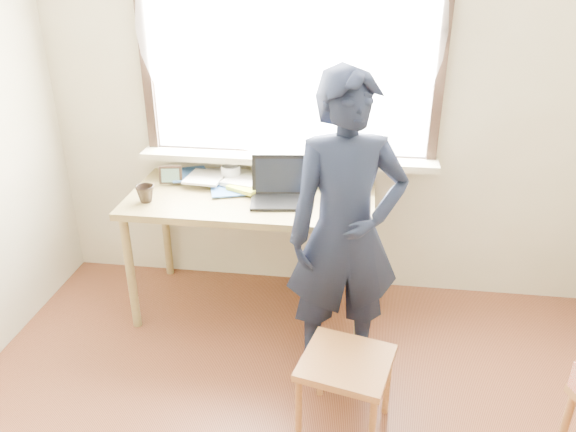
# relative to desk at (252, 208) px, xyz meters

# --- Properties ---
(room_shell) EXTENTS (3.52, 4.02, 2.61)m
(room_shell) POSITION_rel_desk_xyz_m (0.36, -1.43, 0.93)
(room_shell) COLOR beige
(room_shell) RESTS_ON ground
(desk) EXTENTS (1.46, 0.73, 0.78)m
(desk) POSITION_rel_desk_xyz_m (0.00, 0.00, 0.00)
(desk) COLOR olive
(desk) RESTS_ON ground
(laptop) EXTENTS (0.38, 0.33, 0.24)m
(laptop) POSITION_rel_desk_xyz_m (0.19, -0.03, 0.14)
(laptop) COLOR black
(laptop) RESTS_ON desk
(mug_white) EXTENTS (0.14, 0.14, 0.10)m
(mug_white) POSITION_rel_desk_xyz_m (-0.17, 0.22, 0.13)
(mug_white) COLOR white
(mug_white) RESTS_ON desk
(mug_dark) EXTENTS (0.11, 0.11, 0.10)m
(mug_dark) POSITION_rel_desk_xyz_m (-0.59, -0.17, 0.13)
(mug_dark) COLOR black
(mug_dark) RESTS_ON desk
(mouse) EXTENTS (0.10, 0.07, 0.04)m
(mouse) POSITION_rel_desk_xyz_m (0.50, -0.10, 0.10)
(mouse) COLOR black
(mouse) RESTS_ON desk
(desk_clutter) EXTENTS (0.69, 0.46, 0.05)m
(desk_clutter) POSITION_rel_desk_xyz_m (-0.20, 0.18, 0.11)
(desk_clutter) COLOR white
(desk_clutter) RESTS_ON desk
(book_a) EXTENTS (0.18, 0.24, 0.02)m
(book_a) POSITION_rel_desk_xyz_m (-0.45, 0.24, 0.09)
(book_a) COLOR white
(book_a) RESTS_ON desk
(book_b) EXTENTS (0.21, 0.25, 0.02)m
(book_b) POSITION_rel_desk_xyz_m (0.41, 0.26, 0.09)
(book_b) COLOR white
(book_b) RESTS_ON desk
(picture_frame) EXTENTS (0.14, 0.04, 0.11)m
(picture_frame) POSITION_rel_desk_xyz_m (-0.53, 0.10, 0.14)
(picture_frame) COLOR black
(picture_frame) RESTS_ON desk
(work_chair) EXTENTS (0.48, 0.46, 0.41)m
(work_chair) POSITION_rel_desk_xyz_m (0.63, -0.95, -0.36)
(work_chair) COLOR #9F6634
(work_chair) RESTS_ON ground
(person) EXTENTS (0.68, 0.54, 1.65)m
(person) POSITION_rel_desk_xyz_m (0.58, -0.50, 0.12)
(person) COLOR black
(person) RESTS_ON ground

